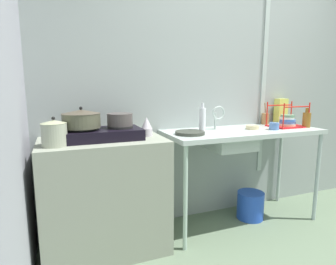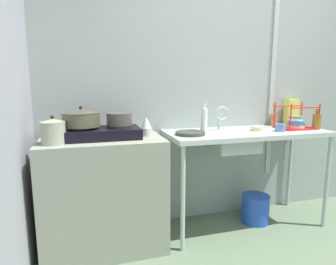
# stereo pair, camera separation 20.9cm
# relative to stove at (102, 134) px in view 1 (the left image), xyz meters

# --- Properties ---
(wall_back) EXTENTS (4.63, 0.10, 2.58)m
(wall_back) POSITION_rel_stove_xyz_m (1.39, 0.34, 0.33)
(wall_back) COLOR #969F9E
(wall_back) RESTS_ON ground
(wall_metal_strip) EXTENTS (0.05, 0.01, 2.07)m
(wall_metal_strip) POSITION_rel_stove_xyz_m (1.75, 0.28, 0.46)
(wall_metal_strip) COLOR #B0BEB9
(counter_concrete) EXTENTS (0.95, 0.58, 0.91)m
(counter_concrete) POSITION_rel_stove_xyz_m (0.01, -0.00, -0.50)
(counter_concrete) COLOR gray
(counter_concrete) RESTS_ON ground
(counter_sink) EXTENTS (1.49, 0.58, 0.91)m
(counter_sink) POSITION_rel_stove_xyz_m (1.30, -0.00, -0.12)
(counter_sink) COLOR #B0BEB9
(counter_sink) RESTS_ON ground
(stove) EXTENTS (0.60, 0.33, 0.10)m
(stove) POSITION_rel_stove_xyz_m (0.00, 0.00, 0.00)
(stove) COLOR black
(stove) RESTS_ON counter_concrete
(pot_on_left_burner) EXTENTS (0.28, 0.28, 0.16)m
(pot_on_left_burner) POSITION_rel_stove_xyz_m (-0.14, -0.00, 0.12)
(pot_on_left_burner) COLOR #4A4A39
(pot_on_left_burner) RESTS_ON stove
(pot_on_right_burner) EXTENTS (0.20, 0.20, 0.10)m
(pot_on_right_burner) POSITION_rel_stove_xyz_m (0.14, -0.00, 0.10)
(pot_on_right_burner) COLOR #48423F
(pot_on_right_burner) RESTS_ON stove
(pot_beside_stove) EXTENTS (0.17, 0.17, 0.20)m
(pot_beside_stove) POSITION_rel_stove_xyz_m (-0.33, -0.12, 0.05)
(pot_beside_stove) COLOR #9CA28B
(pot_beside_stove) RESTS_ON counter_concrete
(percolator) EXTENTS (0.09, 0.09, 0.15)m
(percolator) POSITION_rel_stove_xyz_m (0.37, 0.02, 0.03)
(percolator) COLOR silver
(percolator) RESTS_ON counter_concrete
(sink_basin) EXTENTS (0.39, 0.34, 0.16)m
(sink_basin) POSITION_rel_stove_xyz_m (1.13, -0.05, -0.13)
(sink_basin) COLOR #B0BEB9
(sink_basin) RESTS_ON counter_sink
(faucet) EXTENTS (0.13, 0.08, 0.22)m
(faucet) POSITION_rel_stove_xyz_m (1.09, 0.10, 0.10)
(faucet) COLOR #B0BEB9
(faucet) RESTS_ON counter_sink
(frying_pan) EXTENTS (0.25, 0.25, 0.03)m
(frying_pan) POSITION_rel_stove_xyz_m (0.73, -0.04, -0.03)
(frying_pan) COLOR #353930
(frying_pan) RESTS_ON counter_sink
(dish_rack) EXTENTS (0.34, 0.25, 0.25)m
(dish_rack) POSITION_rel_stove_xyz_m (1.83, -0.00, 0.01)
(dish_rack) COLOR red
(dish_rack) RESTS_ON counter_sink
(cup_by_rack) EXTENTS (0.09, 0.09, 0.07)m
(cup_by_rack) POSITION_rel_stove_xyz_m (1.58, -0.10, -0.01)
(cup_by_rack) COLOR #4F77B9
(cup_by_rack) RESTS_ON counter_sink
(small_bowl_on_drainboard) EXTENTS (0.12, 0.12, 0.04)m
(small_bowl_on_drainboard) POSITION_rel_stove_xyz_m (1.40, -0.00, -0.03)
(small_bowl_on_drainboard) COLOR beige
(small_bowl_on_drainboard) RESTS_ON counter_sink
(bottle_by_sink) EXTENTS (0.06, 0.06, 0.26)m
(bottle_by_sink) POSITION_rel_stove_xyz_m (0.87, 0.01, 0.07)
(bottle_by_sink) COLOR white
(bottle_by_sink) RESTS_ON counter_sink
(bottle_by_rack) EXTENTS (0.08, 0.08, 0.19)m
(bottle_by_rack) POSITION_rel_stove_xyz_m (1.98, -0.10, 0.03)
(bottle_by_rack) COLOR #8E5B1F
(bottle_by_rack) RESTS_ON counter_sink
(cereal_box) EXTENTS (0.15, 0.09, 0.27)m
(cereal_box) POSITION_rel_stove_xyz_m (1.96, 0.23, 0.09)
(cereal_box) COLOR #CED658
(cereal_box) RESTS_ON counter_sink
(utensil_jar) EXTENTS (0.07, 0.07, 0.23)m
(utensil_jar) POSITION_rel_stove_xyz_m (1.75, 0.23, 0.02)
(utensil_jar) COLOR #9C6D41
(utensil_jar) RESTS_ON counter_sink
(bucket_on_floor) EXTENTS (0.26, 0.26, 0.27)m
(bucket_on_floor) POSITION_rel_stove_xyz_m (1.44, 0.01, -0.82)
(bucket_on_floor) COLOR blue
(bucket_on_floor) RESTS_ON ground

